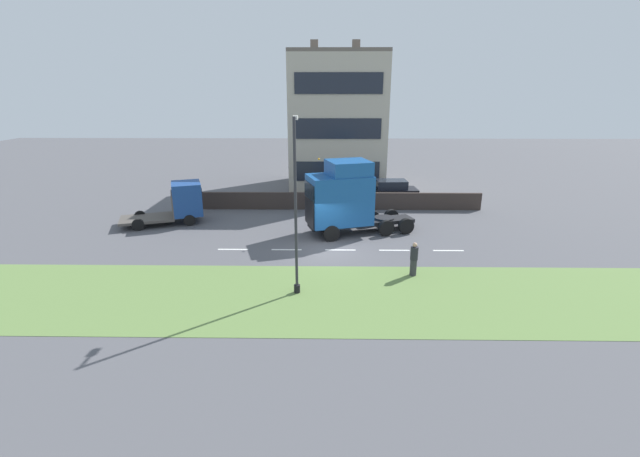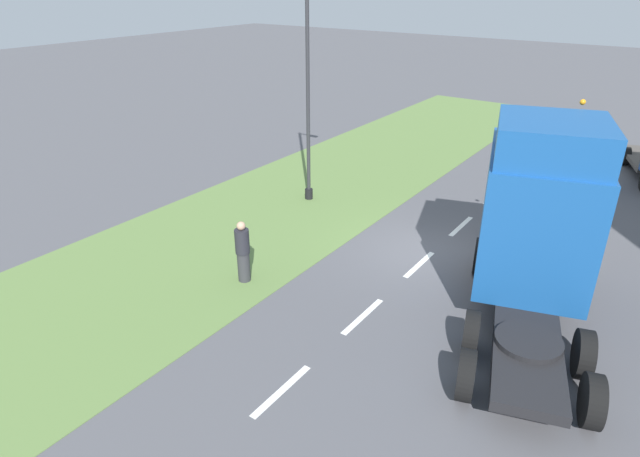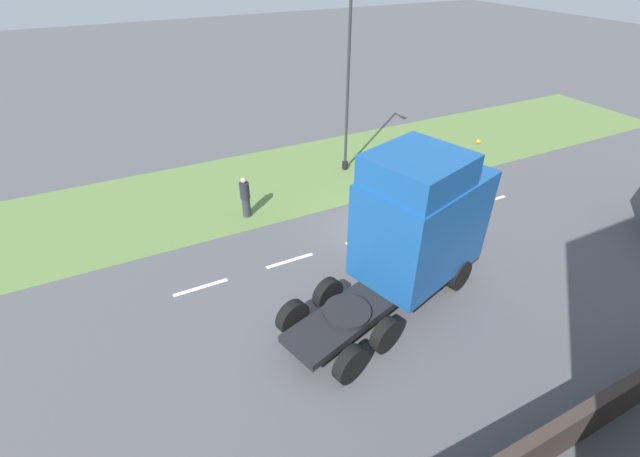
% 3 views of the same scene
% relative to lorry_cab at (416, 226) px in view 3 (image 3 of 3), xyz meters
% --- Properties ---
extents(ground_plane, '(120.00, 120.00, 0.00)m').
position_rel_lorry_cab_xyz_m(ground_plane, '(-2.99, 0.95, -2.42)').
color(ground_plane, '#515156').
rests_on(ground_plane, ground).
extents(grass_verge, '(7.00, 44.00, 0.01)m').
position_rel_lorry_cab_xyz_m(grass_verge, '(-8.99, 0.95, -2.41)').
color(grass_verge, '#607F42').
rests_on(grass_verge, ground).
extents(lane_markings, '(0.16, 14.60, 0.00)m').
position_rel_lorry_cab_xyz_m(lane_markings, '(-2.99, 0.25, -2.42)').
color(lane_markings, white).
rests_on(lane_markings, ground).
extents(boundary_wall, '(0.25, 24.00, 1.36)m').
position_rel_lorry_cab_xyz_m(boundary_wall, '(6.01, 0.95, -1.74)').
color(boundary_wall, '#382D28').
rests_on(boundary_wall, ground).
extents(lorry_cab, '(4.40, 7.38, 4.96)m').
position_rel_lorry_cab_xyz_m(lorry_cab, '(0.00, 0.00, 0.00)').
color(lorry_cab, black).
rests_on(lorry_cab, ground).
extents(lamp_post, '(1.26, 0.29, 8.02)m').
position_rel_lorry_cab_xyz_m(lamp_post, '(-8.52, 2.45, 1.37)').
color(lamp_post, black).
rests_on(lamp_post, ground).
extents(pedestrian, '(0.39, 0.39, 1.79)m').
position_rel_lorry_cab_xyz_m(pedestrian, '(-6.55, -3.36, -1.54)').
color(pedestrian, '#333338').
rests_on(pedestrian, ground).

